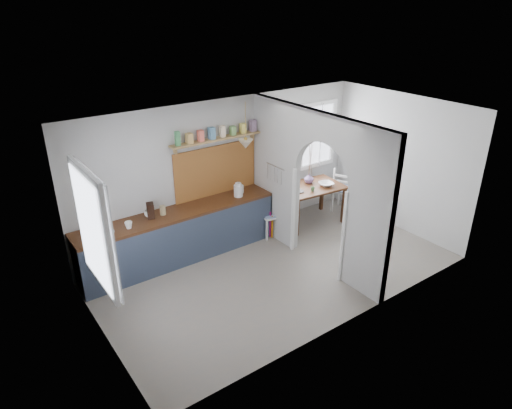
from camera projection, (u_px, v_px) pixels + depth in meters
floor at (278, 270)px, 7.63m from camera, size 5.80×3.20×0.01m
ceiling at (282, 117)px, 6.54m from camera, size 5.80×3.20×0.01m
walls at (280, 199)px, 7.09m from camera, size 5.81×3.21×2.60m
partition at (312, 180)px, 7.44m from camera, size 0.12×3.20×2.60m
kitchen_window at (92, 230)px, 5.42m from camera, size 0.10×1.16×1.50m
nook_window at (302, 138)px, 9.07m from camera, size 1.76×0.10×1.30m
counter at (179, 234)px, 7.82m from camera, size 3.50×0.60×0.90m
sink at (101, 234)px, 6.93m from camera, size 0.40×0.40×0.02m
backsplash at (216, 170)px, 8.12m from camera, size 1.65×0.03×0.90m
shelf at (217, 136)px, 7.78m from camera, size 1.75×0.20×0.21m
pendant_lamp at (246, 144)px, 7.77m from camera, size 0.26×0.26×0.16m
utensil_rail at (275, 166)px, 8.01m from camera, size 0.02×0.50×0.02m
dining_table at (310, 204)px, 9.11m from camera, size 1.32×0.95×0.78m
chair_left at (271, 213)px, 8.60m from camera, size 0.48×0.48×0.89m
chair_right at (346, 189)px, 9.55m from camera, size 0.60×0.60×0.98m
kettle at (238, 190)px, 8.14m from camera, size 0.27×0.25×0.26m
mug_a at (129, 225)px, 7.04m from camera, size 0.14×0.14×0.11m
mug_b at (149, 214)px, 7.42m from camera, size 0.16×0.16×0.11m
knife_block at (150, 211)px, 7.36m from camera, size 0.16×0.19×0.25m
jar at (163, 210)px, 7.48m from camera, size 0.13×0.13×0.15m
towel_magenta at (270, 224)px, 8.56m from camera, size 0.02×0.03×0.52m
towel_orange at (272, 227)px, 8.52m from camera, size 0.02×0.03×0.45m
bowl at (326, 184)px, 8.95m from camera, size 0.34×0.34×0.07m
table_cup at (313, 189)px, 8.71m from camera, size 0.09×0.09×0.08m
plate at (299, 191)px, 8.69m from camera, size 0.27×0.27×0.02m
vase at (309, 178)px, 9.06m from camera, size 0.25×0.25×0.20m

